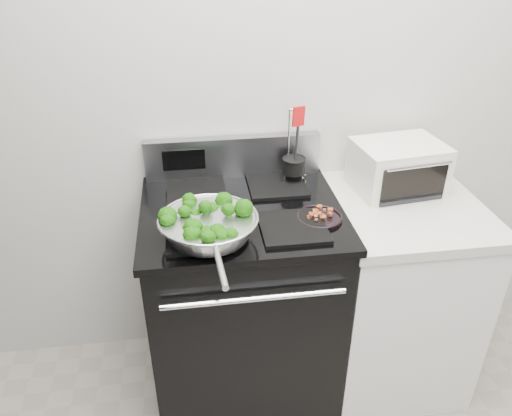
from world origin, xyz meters
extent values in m
cube|color=beige|center=(0.00, 1.75, 1.35)|extent=(4.00, 0.02, 2.70)
cube|color=black|center=(-0.30, 1.41, 0.46)|extent=(0.76, 0.66, 0.92)
cube|color=black|center=(-0.30, 1.41, 0.94)|extent=(0.79, 0.69, 0.03)
cube|color=#99999E|center=(-0.30, 1.72, 1.04)|extent=(0.76, 0.05, 0.18)
cube|color=black|center=(-0.47, 1.24, 0.96)|extent=(0.24, 0.24, 0.01)
cube|color=black|center=(-0.13, 1.24, 0.96)|extent=(0.24, 0.24, 0.01)
cube|color=black|center=(-0.47, 1.58, 0.96)|extent=(0.24, 0.24, 0.01)
cube|color=black|center=(-0.13, 1.58, 0.96)|extent=(0.24, 0.24, 0.01)
cube|color=white|center=(0.39, 1.41, 0.44)|extent=(0.60, 0.66, 0.88)
cube|color=beige|center=(0.39, 1.41, 0.90)|extent=(0.62, 0.68, 0.04)
torus|color=silver|center=(-0.44, 1.22, 1.03)|extent=(0.35, 0.35, 0.01)
cylinder|color=silver|center=(-0.42, 0.94, 1.03)|extent=(0.03, 0.21, 0.02)
cylinder|color=black|center=(-0.02, 1.29, 0.95)|extent=(0.17, 0.17, 0.01)
cylinder|color=black|center=(-0.05, 1.61, 1.03)|extent=(0.09, 0.09, 0.06)
cylinder|color=black|center=(-0.05, 1.61, 1.11)|extent=(0.01, 0.01, 0.20)
cube|color=red|center=(-0.05, 1.61, 1.25)|extent=(0.05, 0.02, 0.08)
cube|color=white|center=(0.39, 1.55, 1.02)|extent=(0.39, 0.31, 0.21)
cube|color=black|center=(0.39, 1.41, 1.01)|extent=(0.29, 0.04, 0.14)
camera|label=1|loc=(-0.48, -0.27, 1.93)|focal=35.00mm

